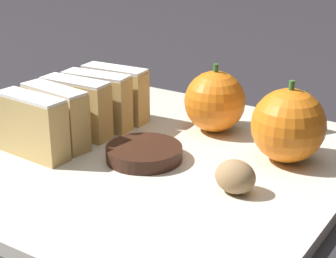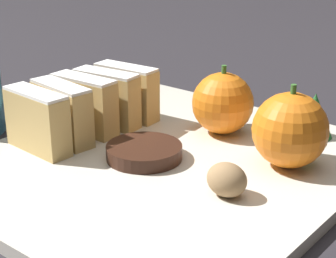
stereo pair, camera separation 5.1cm
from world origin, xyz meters
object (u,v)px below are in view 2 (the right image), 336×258
Objects in this scene: orange_near at (226,104)px; chocolate_cookie at (144,152)px; orange_far at (290,130)px; walnut at (227,180)px.

orange_near is 1.01× the size of chocolate_cookie.
orange_far reaches higher than orange_near.
orange_near is 0.11m from chocolate_cookie.
orange_far is at bearing 32.78° from chocolate_cookie.
orange_far is 1.07× the size of chocolate_cookie.
chocolate_cookie is (-0.10, 0.01, -0.01)m from walnut.
walnut is 0.10m from chocolate_cookie.
chocolate_cookie is at bearing -147.22° from orange_far.
walnut is at bearing -7.33° from chocolate_cookie.
walnut is at bearing -55.95° from orange_near.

